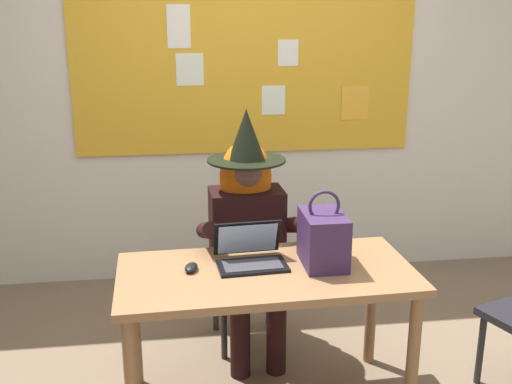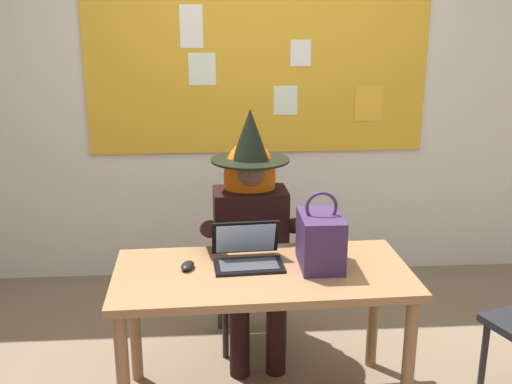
# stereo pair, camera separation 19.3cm
# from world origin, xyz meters

# --- Properties ---
(wall_back_bulletin) EXTENTS (5.78, 1.86, 2.73)m
(wall_back_bulletin) POSITION_xyz_m (0.00, 1.71, 1.38)
(wall_back_bulletin) COLOR silver
(wall_back_bulletin) RESTS_ON ground
(desk_main) EXTENTS (1.44, 0.73, 0.73)m
(desk_main) POSITION_xyz_m (-0.10, 0.03, 0.64)
(desk_main) COLOR #8E6642
(desk_main) RESTS_ON ground
(chair_at_desk) EXTENTS (0.45, 0.45, 0.88)m
(chair_at_desk) POSITION_xyz_m (-0.12, 0.74, 0.49)
(chair_at_desk) COLOR black
(chair_at_desk) RESTS_ON ground
(person_costumed) EXTENTS (0.61, 0.70, 1.42)m
(person_costumed) POSITION_xyz_m (-0.11, 0.62, 0.78)
(person_costumed) COLOR black
(person_costumed) RESTS_ON ground
(laptop) EXTENTS (0.35, 0.29, 0.20)m
(laptop) POSITION_xyz_m (-0.16, 0.13, 0.78)
(laptop) COLOR black
(laptop) RESTS_ON desk_main
(computer_mouse) EXTENTS (0.08, 0.12, 0.03)m
(computer_mouse) POSITION_xyz_m (-0.46, 0.08, 0.75)
(computer_mouse) COLOR black
(computer_mouse) RESTS_ON desk_main
(handbag) EXTENTS (0.20, 0.30, 0.38)m
(handbag) POSITION_xyz_m (0.19, 0.08, 0.87)
(handbag) COLOR #38234C
(handbag) RESTS_ON desk_main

